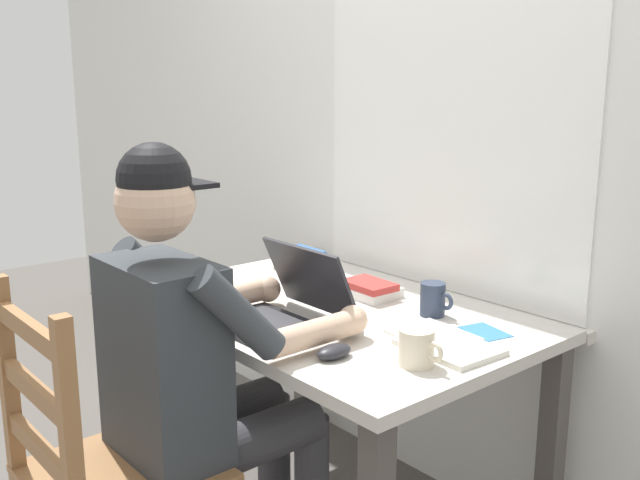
{
  "coord_description": "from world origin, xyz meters",
  "views": [
    {
      "loc": [
        1.56,
        -1.36,
        1.4
      ],
      "look_at": [
        0.01,
        -0.05,
        0.95
      ],
      "focal_mm": 40.3,
      "sensor_mm": 36.0,
      "label": 1
    }
  ],
  "objects_px": {
    "book_stack_main": "(370,289)",
    "coffee_mug_white": "(417,347)",
    "seated_person": "(201,361)",
    "landscape_photo_print": "(485,332)",
    "book_stack_side": "(301,261)",
    "laptop": "(284,307)",
    "computer_mouse": "(334,351)",
    "coffee_mug_dark": "(433,299)",
    "desk": "(330,339)",
    "wooden_chair": "(102,478)"
  },
  "relations": [
    {
      "from": "laptop",
      "to": "coffee_mug_dark",
      "type": "distance_m",
      "value": 0.44
    },
    {
      "from": "laptop",
      "to": "seated_person",
      "type": "bearing_deg",
      "value": -86.9
    },
    {
      "from": "desk",
      "to": "seated_person",
      "type": "distance_m",
      "value": 0.48
    },
    {
      "from": "coffee_mug_dark",
      "to": "book_stack_main",
      "type": "distance_m",
      "value": 0.25
    },
    {
      "from": "seated_person",
      "to": "wooden_chair",
      "type": "bearing_deg",
      "value": -90.0
    },
    {
      "from": "landscape_photo_print",
      "to": "desk",
      "type": "bearing_deg",
      "value": -143.43
    },
    {
      "from": "seated_person",
      "to": "computer_mouse",
      "type": "xyz_separation_m",
      "value": [
        0.26,
        0.22,
        0.05
      ]
    },
    {
      "from": "seated_person",
      "to": "laptop",
      "type": "height_order",
      "value": "seated_person"
    },
    {
      "from": "book_stack_side",
      "to": "desk",
      "type": "bearing_deg",
      "value": -27.42
    },
    {
      "from": "seated_person",
      "to": "coffee_mug_dark",
      "type": "height_order",
      "value": "seated_person"
    },
    {
      "from": "desk",
      "to": "seated_person",
      "type": "bearing_deg",
      "value": -84.79
    },
    {
      "from": "book_stack_main",
      "to": "book_stack_side",
      "type": "xyz_separation_m",
      "value": [
        -0.39,
        0.03,
        0.01
      ]
    },
    {
      "from": "coffee_mug_white",
      "to": "book_stack_main",
      "type": "height_order",
      "value": "coffee_mug_white"
    },
    {
      "from": "book_stack_main",
      "to": "coffee_mug_white",
      "type": "bearing_deg",
      "value": -32.78
    },
    {
      "from": "seated_person",
      "to": "book_stack_main",
      "type": "bearing_deg",
      "value": 94.24
    },
    {
      "from": "laptop",
      "to": "book_stack_main",
      "type": "distance_m",
      "value": 0.37
    },
    {
      "from": "computer_mouse",
      "to": "book_stack_side",
      "type": "height_order",
      "value": "book_stack_side"
    },
    {
      "from": "book_stack_main",
      "to": "wooden_chair",
      "type": "bearing_deg",
      "value": -87.04
    },
    {
      "from": "desk",
      "to": "wooden_chair",
      "type": "height_order",
      "value": "wooden_chair"
    },
    {
      "from": "seated_person",
      "to": "coffee_mug_dark",
      "type": "relative_size",
      "value": 11.37
    },
    {
      "from": "coffee_mug_white",
      "to": "book_stack_side",
      "type": "height_order",
      "value": "coffee_mug_white"
    },
    {
      "from": "seated_person",
      "to": "landscape_photo_print",
      "type": "xyz_separation_m",
      "value": [
        0.39,
        0.66,
        0.03
      ]
    },
    {
      "from": "desk",
      "to": "landscape_photo_print",
      "type": "bearing_deg",
      "value": 22.87
    },
    {
      "from": "computer_mouse",
      "to": "coffee_mug_dark",
      "type": "bearing_deg",
      "value": 97.62
    },
    {
      "from": "coffee_mug_dark",
      "to": "computer_mouse",
      "type": "bearing_deg",
      "value": -82.38
    },
    {
      "from": "computer_mouse",
      "to": "seated_person",
      "type": "bearing_deg",
      "value": -140.02
    },
    {
      "from": "coffee_mug_dark",
      "to": "seated_person",
      "type": "bearing_deg",
      "value": -107.3
    },
    {
      "from": "seated_person",
      "to": "book_stack_side",
      "type": "height_order",
      "value": "seated_person"
    },
    {
      "from": "wooden_chair",
      "to": "laptop",
      "type": "relative_size",
      "value": 2.91
    },
    {
      "from": "laptop",
      "to": "coffee_mug_white",
      "type": "height_order",
      "value": "laptop"
    },
    {
      "from": "wooden_chair",
      "to": "book_stack_side",
      "type": "distance_m",
      "value": 1.09
    },
    {
      "from": "wooden_chair",
      "to": "computer_mouse",
      "type": "xyz_separation_m",
      "value": [
        0.26,
        0.5,
        0.27
      ]
    },
    {
      "from": "coffee_mug_white",
      "to": "book_stack_main",
      "type": "bearing_deg",
      "value": 147.22
    },
    {
      "from": "wooden_chair",
      "to": "landscape_photo_print",
      "type": "height_order",
      "value": "wooden_chair"
    },
    {
      "from": "desk",
      "to": "coffee_mug_dark",
      "type": "xyz_separation_m",
      "value": [
        0.25,
        0.18,
        0.15
      ]
    },
    {
      "from": "laptop",
      "to": "landscape_photo_print",
      "type": "bearing_deg",
      "value": 43.0
    },
    {
      "from": "computer_mouse",
      "to": "book_stack_main",
      "type": "height_order",
      "value": "book_stack_main"
    },
    {
      "from": "desk",
      "to": "book_stack_main",
      "type": "xyz_separation_m",
      "value": [
        -0.0,
        0.17,
        0.12
      ]
    },
    {
      "from": "book_stack_side",
      "to": "coffee_mug_dark",
      "type": "bearing_deg",
      "value": -1.75
    },
    {
      "from": "seated_person",
      "to": "laptop",
      "type": "distance_m",
      "value": 0.29
    },
    {
      "from": "landscape_photo_print",
      "to": "computer_mouse",
      "type": "bearing_deg",
      "value": -92.52
    },
    {
      "from": "wooden_chair",
      "to": "coffee_mug_dark",
      "type": "bearing_deg",
      "value": 77.69
    },
    {
      "from": "desk",
      "to": "landscape_photo_print",
      "type": "xyz_separation_m",
      "value": [
        0.44,
        0.18,
        0.1
      ]
    },
    {
      "from": "coffee_mug_dark",
      "to": "coffee_mug_white",
      "type": "bearing_deg",
      "value": -54.83
    },
    {
      "from": "desk",
      "to": "coffee_mug_white",
      "type": "xyz_separation_m",
      "value": [
        0.47,
        -0.13,
        0.15
      ]
    },
    {
      "from": "wooden_chair",
      "to": "coffee_mug_white",
      "type": "distance_m",
      "value": 0.81
    },
    {
      "from": "desk",
      "to": "laptop",
      "type": "relative_size",
      "value": 3.7
    },
    {
      "from": "seated_person",
      "to": "computer_mouse",
      "type": "height_order",
      "value": "seated_person"
    },
    {
      "from": "book_stack_side",
      "to": "laptop",
      "type": "bearing_deg",
      "value": -43.59
    },
    {
      "from": "seated_person",
      "to": "book_stack_main",
      "type": "height_order",
      "value": "seated_person"
    }
  ]
}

